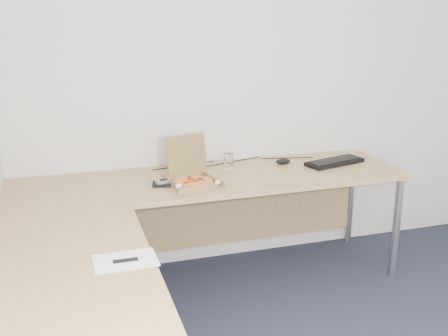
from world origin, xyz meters
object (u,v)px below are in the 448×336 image
object	(u,v)px
drinking_glass	(229,161)
wallet	(162,184)
desk	(175,210)
pizza_box	(192,179)
keyboard	(335,162)

from	to	relation	value
drinking_glass	wallet	distance (m)	0.53
desk	drinking_glass	size ratio (longest dim) A/B	23.26
pizza_box	keyboard	world-z (taller)	pizza_box
pizza_box	wallet	world-z (taller)	pizza_box
drinking_glass	wallet	bearing A→B (deg)	-157.56
desk	keyboard	size ratio (longest dim) A/B	5.94
wallet	pizza_box	bearing A→B (deg)	2.57
desk	drinking_glass	distance (m)	0.74
pizza_box	desk	bearing A→B (deg)	-132.14
drinking_glass	keyboard	bearing A→B (deg)	-7.71
drinking_glass	keyboard	world-z (taller)	drinking_glass
pizza_box	keyboard	xyz separation A→B (m)	(1.04, 0.14, -0.02)
desk	keyboard	xyz separation A→B (m)	(1.22, 0.46, 0.04)
desk	wallet	distance (m)	0.36
pizza_box	wallet	distance (m)	0.19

